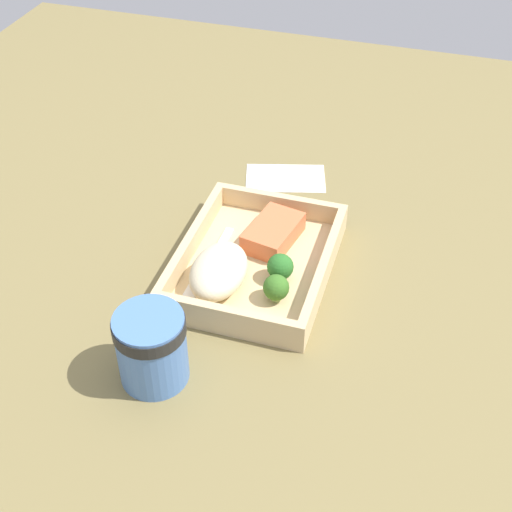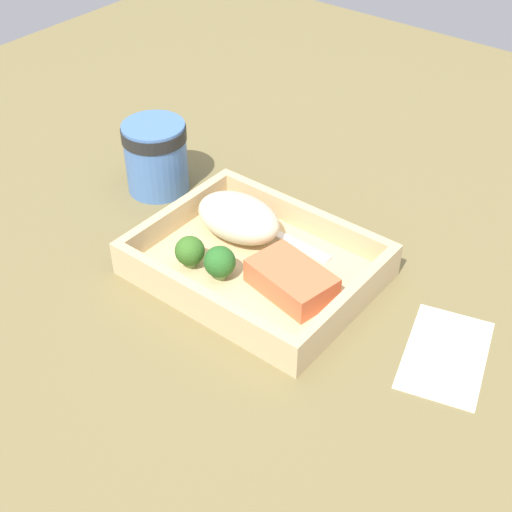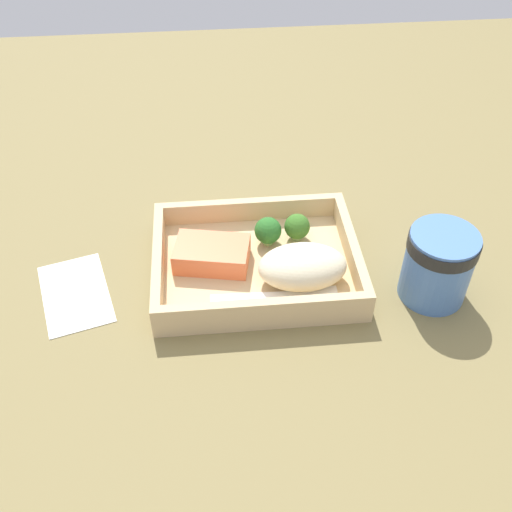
{
  "view_description": "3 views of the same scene",
  "coord_description": "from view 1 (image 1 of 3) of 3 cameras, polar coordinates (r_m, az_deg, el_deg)",
  "views": [
    {
      "loc": [
        71.85,
        22.0,
        67.2
      ],
      "look_at": [
        0.0,
        0.0,
        2.7
      ],
      "focal_mm": 50.0,
      "sensor_mm": 36.0,
      "label": 1
    },
    {
      "loc": [
        -39.42,
        49.88,
        54.15
      ],
      "look_at": [
        0.0,
        0.0,
        2.7
      ],
      "focal_mm": 50.0,
      "sensor_mm": 36.0,
      "label": 2
    },
    {
      "loc": [
        -5.31,
        -56.5,
        55.51
      ],
      "look_at": [
        0.0,
        0.0,
        2.7
      ],
      "focal_mm": 42.0,
      "sensor_mm": 36.0,
      "label": 3
    }
  ],
  "objects": [
    {
      "name": "broccoli_floret_1",
      "position": [
        0.93,
        1.62,
        -2.57
      ],
      "size": [
        3.49,
        3.49,
        3.91
      ],
      "color": "#86A463",
      "rests_on": "takeout_tray"
    },
    {
      "name": "broccoli_floret_2",
      "position": [
        0.96,
        1.96,
        -0.9
      ],
      "size": [
        3.64,
        3.64,
        4.06
      ],
      "color": "#81AB66",
      "rests_on": "takeout_tray"
    },
    {
      "name": "mashed_potatoes",
      "position": [
        0.95,
        -3.0,
        -1.21
      ],
      "size": [
        11.19,
        7.39,
        4.94
      ],
      "primitive_type": "ellipsoid",
      "color": "beige",
      "rests_on": "takeout_tray"
    },
    {
      "name": "salmon_fillet",
      "position": [
        1.03,
        1.39,
        1.87
      ],
      "size": [
        10.47,
        7.68,
        3.0
      ],
      "primitive_type": "cube",
      "rotation": [
        0.0,
        0.0,
        -0.2
      ],
      "color": "#E46C40",
      "rests_on": "takeout_tray"
    },
    {
      "name": "takeout_tray",
      "position": [
        1.0,
        0.0,
        -0.91
      ],
      "size": [
        26.39,
        20.47,
        1.2
      ],
      "primitive_type": "cube",
      "color": "#CFB180",
      "rests_on": "ground_plane"
    },
    {
      "name": "fork",
      "position": [
        0.99,
        -3.86,
        -0.89
      ],
      "size": [
        15.84,
        2.28,
        0.44
      ],
      "color": "white",
      "rests_on": "takeout_tray"
    },
    {
      "name": "receipt_slip",
      "position": [
        1.19,
        2.37,
        6.26
      ],
      "size": [
        11.25,
        14.71,
        0.24
      ],
      "primitive_type": "cube",
      "rotation": [
        0.0,
        0.0,
        0.27
      ],
      "color": "white",
      "rests_on": "ground_plane"
    },
    {
      "name": "ground_plane",
      "position": [
        1.01,
        0.0,
        -1.59
      ],
      "size": [
        160.0,
        160.0,
        2.0
      ],
      "primitive_type": "cube",
      "color": "olive"
    },
    {
      "name": "tray_rim",
      "position": [
        0.99,
        0.0,
        0.04
      ],
      "size": [
        26.39,
        20.47,
        3.18
      ],
      "color": "#CFB180",
      "rests_on": "takeout_tray"
    },
    {
      "name": "paper_cup",
      "position": [
        0.84,
        -8.37,
        -7.04
      ],
      "size": [
        8.52,
        8.52,
        9.68
      ],
      "color": "#4B76B9",
      "rests_on": "ground_plane"
    }
  ]
}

